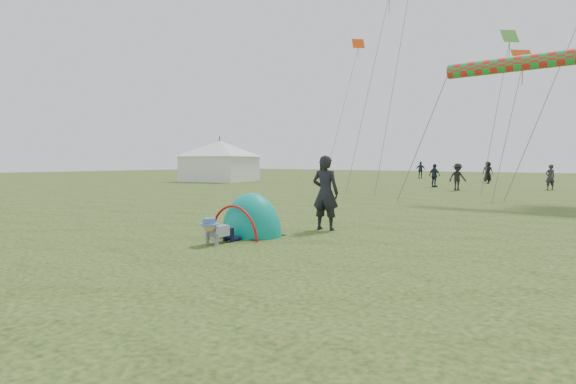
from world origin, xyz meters
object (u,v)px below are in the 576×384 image
Objects in this scene: popup_tent at (252,235)px; event_marquee at (220,160)px; crawling_toddler at (217,230)px; standing_adult at (325,193)px.

event_marquee reaches higher than popup_tent.
crawling_toddler is 30.41m from event_marquee.
event_marquee is (-23.00, 17.56, 0.94)m from standing_adult.
event_marquee is (-22.24, 20.68, 1.62)m from crawling_toddler.
crawling_toddler is at bearing -79.81° from popup_tent.
standing_adult is (0.94, 1.81, 0.98)m from popup_tent.
crawling_toddler is 0.14× the size of event_marquee.
standing_adult is 28.95m from event_marquee.
crawling_toddler is at bearing 65.12° from standing_adult.
crawling_toddler is 0.38× the size of popup_tent.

